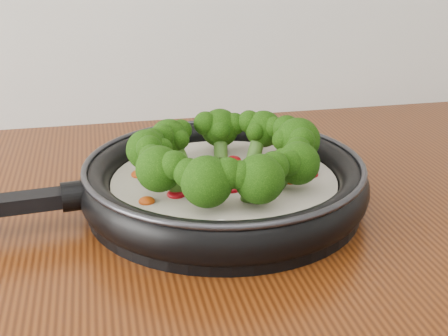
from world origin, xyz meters
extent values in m
cylinder|color=black|center=(-0.01, 1.12, 0.91)|extent=(0.36, 0.36, 0.01)
torus|color=black|center=(-0.01, 1.12, 0.93)|extent=(0.38, 0.38, 0.04)
torus|color=#2D2D33|center=(-0.01, 1.12, 0.96)|extent=(0.37, 0.37, 0.01)
cylinder|color=black|center=(-0.19, 1.10, 0.94)|extent=(0.04, 0.04, 0.03)
cylinder|color=beige|center=(-0.01, 1.12, 0.92)|extent=(0.30, 0.30, 0.02)
ellipsoid|color=#9E070F|center=(0.07, 1.18, 0.94)|extent=(0.03, 0.03, 0.01)
ellipsoid|color=#9E070F|center=(0.01, 1.17, 0.94)|extent=(0.02, 0.02, 0.01)
ellipsoid|color=#BE400C|center=(-0.11, 1.15, 0.94)|extent=(0.02, 0.02, 0.01)
ellipsoid|color=#9E070F|center=(0.01, 1.09, 0.94)|extent=(0.03, 0.03, 0.01)
ellipsoid|color=#9E070F|center=(0.04, 1.10, 0.94)|extent=(0.02, 0.02, 0.01)
ellipsoid|color=#BE400C|center=(0.06, 1.09, 0.94)|extent=(0.02, 0.02, 0.01)
ellipsoid|color=#9E070F|center=(-0.03, 1.12, 0.94)|extent=(0.02, 0.02, 0.01)
ellipsoid|color=#9E070F|center=(0.04, 1.10, 0.94)|extent=(0.03, 0.03, 0.01)
ellipsoid|color=#BE400C|center=(0.01, 1.13, 0.94)|extent=(0.03, 0.03, 0.01)
ellipsoid|color=#9E070F|center=(-0.01, 1.08, 0.94)|extent=(0.03, 0.03, 0.01)
ellipsoid|color=#9E070F|center=(-0.08, 1.08, 0.94)|extent=(0.03, 0.03, 0.01)
ellipsoid|color=#BE400C|center=(0.01, 1.10, 0.94)|extent=(0.03, 0.03, 0.01)
ellipsoid|color=#9E070F|center=(0.08, 1.16, 0.94)|extent=(0.02, 0.02, 0.01)
ellipsoid|color=#9E070F|center=(-0.05, 1.13, 0.94)|extent=(0.03, 0.03, 0.01)
ellipsoid|color=#BE400C|center=(-0.11, 1.07, 0.94)|extent=(0.03, 0.03, 0.01)
ellipsoid|color=#9E070F|center=(0.09, 1.16, 0.94)|extent=(0.02, 0.02, 0.01)
ellipsoid|color=#9E070F|center=(0.09, 1.11, 0.94)|extent=(0.02, 0.02, 0.01)
ellipsoid|color=white|center=(-0.05, 1.17, 0.94)|extent=(0.01, 0.01, 0.00)
ellipsoid|color=white|center=(0.00, 1.21, 0.94)|extent=(0.01, 0.01, 0.00)
ellipsoid|color=white|center=(-0.11, 1.17, 0.94)|extent=(0.01, 0.01, 0.00)
ellipsoid|color=white|center=(0.05, 1.13, 0.94)|extent=(0.01, 0.01, 0.00)
ellipsoid|color=white|center=(-0.07, 1.11, 0.94)|extent=(0.01, 0.01, 0.00)
ellipsoid|color=white|center=(0.00, 1.20, 0.94)|extent=(0.01, 0.01, 0.00)
ellipsoid|color=white|center=(0.01, 1.10, 0.94)|extent=(0.01, 0.01, 0.00)
ellipsoid|color=white|center=(-0.04, 1.01, 0.94)|extent=(0.01, 0.01, 0.00)
ellipsoid|color=white|center=(0.09, 1.10, 0.94)|extent=(0.01, 0.01, 0.00)
ellipsoid|color=white|center=(-0.06, 1.19, 0.94)|extent=(0.01, 0.00, 0.00)
ellipsoid|color=white|center=(-0.03, 1.11, 0.94)|extent=(0.01, 0.01, 0.00)
ellipsoid|color=white|center=(-0.03, 1.13, 0.94)|extent=(0.01, 0.01, 0.00)
ellipsoid|color=white|center=(0.03, 1.05, 0.94)|extent=(0.01, 0.01, 0.00)
ellipsoid|color=white|center=(0.08, 1.16, 0.94)|extent=(0.01, 0.01, 0.00)
ellipsoid|color=white|center=(-0.03, 1.06, 0.94)|extent=(0.01, 0.01, 0.00)
ellipsoid|color=white|center=(0.04, 1.15, 0.94)|extent=(0.01, 0.00, 0.00)
ellipsoid|color=white|center=(-0.02, 1.11, 0.94)|extent=(0.01, 0.01, 0.00)
ellipsoid|color=white|center=(-0.01, 1.12, 0.94)|extent=(0.01, 0.01, 0.00)
ellipsoid|color=white|center=(0.06, 1.09, 0.94)|extent=(0.01, 0.01, 0.00)
ellipsoid|color=white|center=(-0.10, 1.16, 0.94)|extent=(0.01, 0.01, 0.00)
ellipsoid|color=white|center=(-0.05, 1.19, 0.94)|extent=(0.01, 0.01, 0.00)
ellipsoid|color=white|center=(0.00, 1.11, 0.94)|extent=(0.01, 0.01, 0.00)
cylinder|color=#4B7B28|center=(0.06, 1.13, 0.95)|extent=(0.04, 0.02, 0.04)
sphere|color=black|center=(0.08, 1.13, 0.98)|extent=(0.06, 0.06, 0.06)
sphere|color=black|center=(0.07, 1.15, 0.98)|extent=(0.04, 0.04, 0.04)
sphere|color=black|center=(0.08, 1.11, 0.98)|extent=(0.04, 0.04, 0.03)
sphere|color=black|center=(0.06, 1.13, 0.98)|extent=(0.03, 0.03, 0.03)
cylinder|color=#4B7B28|center=(0.04, 1.17, 0.95)|extent=(0.04, 0.04, 0.04)
sphere|color=black|center=(0.05, 1.19, 0.97)|extent=(0.05, 0.05, 0.05)
sphere|color=black|center=(0.04, 1.19, 0.98)|extent=(0.03, 0.03, 0.03)
sphere|color=black|center=(0.06, 1.17, 0.98)|extent=(0.03, 0.03, 0.03)
sphere|color=black|center=(0.04, 1.17, 0.98)|extent=(0.03, 0.03, 0.02)
cylinder|color=#4B7B28|center=(0.00, 1.19, 0.95)|extent=(0.02, 0.04, 0.04)
sphere|color=black|center=(0.00, 1.21, 0.97)|extent=(0.06, 0.06, 0.05)
sphere|color=black|center=(-0.02, 1.21, 0.98)|extent=(0.04, 0.04, 0.03)
sphere|color=black|center=(0.02, 1.20, 0.98)|extent=(0.03, 0.03, 0.03)
sphere|color=black|center=(0.00, 1.19, 0.97)|extent=(0.03, 0.03, 0.03)
cylinder|color=#4B7B28|center=(-0.06, 1.18, 0.95)|extent=(0.03, 0.04, 0.04)
sphere|color=black|center=(-0.07, 1.19, 0.97)|extent=(0.05, 0.05, 0.05)
sphere|color=black|center=(-0.08, 1.17, 0.98)|extent=(0.03, 0.03, 0.03)
sphere|color=black|center=(-0.05, 1.20, 0.98)|extent=(0.03, 0.03, 0.03)
sphere|color=black|center=(-0.06, 1.18, 0.97)|extent=(0.03, 0.03, 0.02)
cylinder|color=#4B7B28|center=(-0.09, 1.14, 0.95)|extent=(0.04, 0.03, 0.04)
sphere|color=black|center=(-0.11, 1.14, 0.97)|extent=(0.05, 0.05, 0.05)
sphere|color=black|center=(-0.10, 1.12, 0.98)|extent=(0.03, 0.03, 0.03)
sphere|color=black|center=(-0.10, 1.16, 0.98)|extent=(0.03, 0.03, 0.03)
sphere|color=black|center=(-0.09, 1.14, 0.97)|extent=(0.03, 0.03, 0.02)
cylinder|color=#4B7B28|center=(-0.08, 1.08, 0.95)|extent=(0.04, 0.03, 0.04)
sphere|color=black|center=(-0.10, 1.08, 0.97)|extent=(0.06, 0.06, 0.05)
sphere|color=black|center=(-0.08, 1.06, 0.98)|extent=(0.04, 0.04, 0.03)
sphere|color=black|center=(-0.10, 1.09, 0.98)|extent=(0.03, 0.03, 0.03)
sphere|color=black|center=(-0.08, 1.08, 0.98)|extent=(0.03, 0.03, 0.03)
cylinder|color=#4B7B28|center=(-0.04, 1.05, 0.95)|extent=(0.03, 0.04, 0.04)
sphere|color=black|center=(-0.05, 1.03, 0.97)|extent=(0.06, 0.06, 0.06)
sphere|color=black|center=(-0.03, 1.03, 0.98)|extent=(0.04, 0.04, 0.04)
sphere|color=black|center=(-0.07, 1.05, 0.98)|extent=(0.04, 0.04, 0.03)
sphere|color=black|center=(-0.04, 1.05, 0.97)|extent=(0.03, 0.03, 0.03)
cylinder|color=#4B7B28|center=(0.00, 1.05, 0.95)|extent=(0.02, 0.04, 0.04)
sphere|color=black|center=(0.00, 1.03, 0.97)|extent=(0.06, 0.06, 0.05)
sphere|color=black|center=(0.02, 1.04, 0.98)|extent=(0.04, 0.04, 0.03)
sphere|color=black|center=(-0.02, 1.03, 0.98)|extent=(0.03, 0.03, 0.03)
sphere|color=black|center=(0.00, 1.05, 0.97)|extent=(0.03, 0.03, 0.03)
cylinder|color=#4B7B28|center=(0.05, 1.07, 0.95)|extent=(0.04, 0.03, 0.04)
sphere|color=black|center=(0.06, 1.06, 0.97)|extent=(0.05, 0.05, 0.05)
sphere|color=black|center=(0.07, 1.08, 0.98)|extent=(0.03, 0.03, 0.03)
sphere|color=black|center=(0.05, 1.05, 0.98)|extent=(0.03, 0.03, 0.03)
sphere|color=black|center=(0.04, 1.08, 0.97)|extent=(0.03, 0.03, 0.03)
camera|label=1|loc=(-0.16, 0.46, 1.22)|focal=48.29mm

